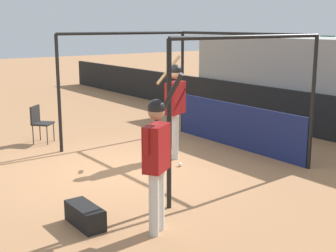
{
  "coord_description": "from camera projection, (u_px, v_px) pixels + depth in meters",
  "views": [
    {
      "loc": [
        7.26,
        -4.09,
        2.62
      ],
      "look_at": [
        1.32,
        0.24,
        1.02
      ],
      "focal_mm": 50.0,
      "sensor_mm": 36.0,
      "label": 1
    }
  ],
  "objects": [
    {
      "name": "bleacher_section",
      "position": [
        329.0,
        83.0,
        12.07
      ],
      "size": [
        7.6,
        2.4,
        2.32
      ],
      "color": "#9E9E99",
      "rests_on": "ground"
    },
    {
      "name": "player_waiting",
      "position": [
        157.0,
        154.0,
        5.82
      ],
      "size": [
        0.67,
        0.62,
        2.05
      ],
      "rotation": [
        0.0,
        0.0,
        2.14
      ],
      "color": "silver",
      "rests_on": "ground"
    },
    {
      "name": "batting_cage",
      "position": [
        216.0,
        102.0,
        9.64
      ],
      "size": [
        3.9,
        3.29,
        2.47
      ],
      "color": "black",
      "rests_on": "ground"
    },
    {
      "name": "outfield_wall",
      "position": [
        296.0,
        112.0,
        11.48
      ],
      "size": [
        24.0,
        0.12,
        1.04
      ],
      "color": "black",
      "rests_on": "ground"
    },
    {
      "name": "player_batter",
      "position": [
        175.0,
        101.0,
        9.21
      ],
      "size": [
        0.73,
        0.8,
        2.0
      ],
      "rotation": [
        0.0,
        0.0,
        2.02
      ],
      "color": "silver",
      "rests_on": "ground"
    },
    {
      "name": "ground_plane",
      "position": [
        115.0,
        169.0,
        8.64
      ],
      "size": [
        60.0,
        60.0,
        0.0
      ],
      "primitive_type": "plane",
      "color": "#A8754C"
    },
    {
      "name": "folding_chair",
      "position": [
        39.0,
        120.0,
        10.53
      ],
      "size": [
        0.57,
        0.57,
        0.84
      ],
      "rotation": [
        0.0,
        0.0,
        -0.83
      ],
      "color": "black",
      "rests_on": "ground"
    },
    {
      "name": "equipment_bag",
      "position": [
        85.0,
        216.0,
        6.21
      ],
      "size": [
        0.7,
        0.28,
        0.28
      ],
      "color": "black",
      "rests_on": "ground"
    },
    {
      "name": "baseball",
      "position": [
        180.0,
        165.0,
        8.82
      ],
      "size": [
        0.07,
        0.07,
        0.07
      ],
      "color": "white",
      "rests_on": "ground"
    }
  ]
}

